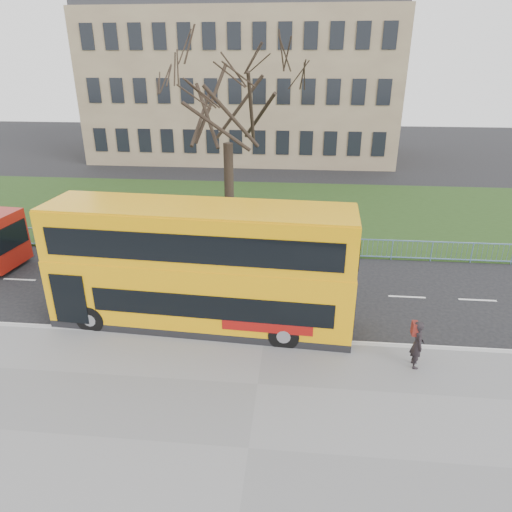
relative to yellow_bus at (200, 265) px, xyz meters
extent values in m
plane|color=black|center=(2.49, 0.51, -2.56)|extent=(120.00, 120.00, 0.00)
cube|color=slate|center=(2.49, -6.24, -2.50)|extent=(80.00, 10.50, 0.12)
cube|color=#9C9D9F|center=(2.49, -1.04, -2.49)|extent=(80.00, 0.20, 0.14)
cube|color=#203814|center=(2.49, 14.81, -2.52)|extent=(80.00, 15.40, 0.08)
cube|color=#7B664E|center=(-2.51, 35.51, 4.44)|extent=(30.00, 15.00, 14.00)
cube|color=#EFA40A|center=(0.00, 0.01, -1.11)|extent=(11.51, 3.34, 2.11)
cube|color=#EFA40A|center=(0.00, 0.01, 0.13)|extent=(11.51, 3.34, 0.36)
cube|color=#EFA40A|center=(0.00, 0.01, 1.26)|extent=(11.45, 3.29, 1.90)
cube|color=black|center=(0.57, -1.38, -1.02)|extent=(8.76, 0.53, 0.92)
cube|color=black|center=(-0.07, -1.33, 1.17)|extent=(10.45, 0.63, 1.03)
cylinder|color=black|center=(-4.12, -0.98, -1.99)|extent=(1.14, 0.37, 1.13)
cylinder|color=black|center=(3.23, -1.39, -1.99)|extent=(1.14, 0.37, 1.13)
imported|color=black|center=(7.66, -2.16, -1.58)|extent=(0.42, 0.63, 1.71)
camera|label=1|loc=(3.57, -15.27, 7.05)|focal=32.00mm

